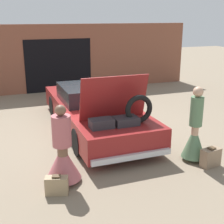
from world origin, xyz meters
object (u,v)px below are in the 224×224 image
at_px(person_left, 63,156).
at_px(person_right, 195,134).
at_px(suitcase_beside_right_person, 211,157).
at_px(car, 94,110).
at_px(suitcase_beside_left_person, 57,185).

distance_m(person_left, person_right, 2.94).
xyz_separation_m(person_left, suitcase_beside_right_person, (3.11, -0.46, -0.35)).
relative_size(car, suitcase_beside_right_person, 11.39).
distance_m(person_right, suitcase_beside_left_person, 3.20).
bearing_deg(suitcase_beside_right_person, person_left, 171.59).
xyz_separation_m(person_left, person_right, (2.93, -0.07, 0.06)).
bearing_deg(car, suitcase_beside_right_person, -62.27).
xyz_separation_m(person_right, suitcase_beside_right_person, (0.17, -0.39, -0.41)).
bearing_deg(suitcase_beside_left_person, suitcase_beside_right_person, -0.92).
distance_m(person_left, suitcase_beside_left_person, 0.59).
height_order(car, suitcase_beside_right_person, car).
distance_m(suitcase_beside_left_person, suitcase_beside_right_person, 3.32).
bearing_deg(suitcase_beside_left_person, person_right, 6.11).
bearing_deg(car, person_left, -118.90).
bearing_deg(suitcase_beside_left_person, person_left, 62.13).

